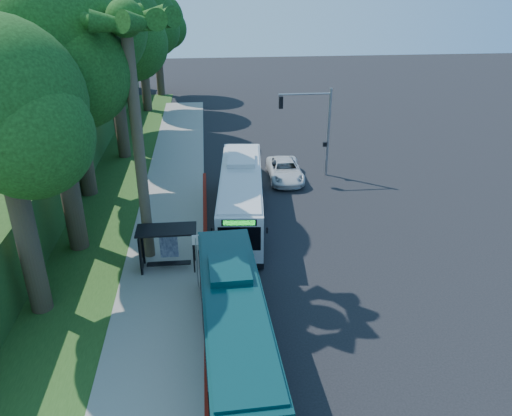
{
  "coord_description": "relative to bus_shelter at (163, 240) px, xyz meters",
  "views": [
    {
      "loc": [
        -4.53,
        -26.86,
        15.09
      ],
      "look_at": [
        -1.78,
        1.0,
        1.63
      ],
      "focal_mm": 35.0,
      "sensor_mm": 36.0,
      "label": 1
    }
  ],
  "objects": [
    {
      "name": "white_bus",
      "position": [
        4.67,
        5.52,
        -0.01
      ],
      "size": [
        3.68,
        12.52,
        3.68
      ],
      "rotation": [
        0.0,
        0.0,
        -0.09
      ],
      "color": "silver",
      "rests_on": "ground"
    },
    {
      "name": "grass_verge",
      "position": [
        -5.74,
        7.86,
        -1.78
      ],
      "size": [
        8.0,
        70.0,
        0.06
      ],
      "primitive_type": "cube",
      "color": "#234719",
      "rests_on": "ground"
    },
    {
      "name": "traffic_signal_pole",
      "position": [
        11.04,
        12.86,
        2.62
      ],
      "size": [
        4.1,
        0.3,
        7.0
      ],
      "color": "gray",
      "rests_on": "ground"
    },
    {
      "name": "ground",
      "position": [
        7.26,
        2.86,
        -1.81
      ],
      "size": [
        140.0,
        140.0,
        0.0
      ],
      "primitive_type": "plane",
      "color": "black",
      "rests_on": "ground"
    },
    {
      "name": "tree_6",
      "position": [
        -5.65,
        -3.16,
        7.9
      ],
      "size": [
        7.56,
        7.2,
        13.74
      ],
      "color": "#382B1E",
      "rests_on": "ground"
    },
    {
      "name": "sidewalk",
      "position": [
        -0.04,
        2.86,
        -1.75
      ],
      "size": [
        4.5,
        70.0,
        0.12
      ],
      "primitive_type": "cube",
      "color": "gray",
      "rests_on": "ground"
    },
    {
      "name": "tree_3",
      "position": [
        -6.62,
        26.84,
        10.17
      ],
      "size": [
        10.08,
        9.6,
        17.28
      ],
      "color": "#382B1E",
      "rests_on": "ground"
    },
    {
      "name": "palm_tree",
      "position": [
        -0.94,
        1.36,
        10.57
      ],
      "size": [
        4.2,
        4.2,
        14.4
      ],
      "color": "#4C3F2D",
      "rests_on": "ground"
    },
    {
      "name": "tree_4",
      "position": [
        -4.14,
        34.84,
        7.92
      ],
      "size": [
        8.4,
        8.0,
        14.14
      ],
      "color": "#382B1E",
      "rests_on": "ground"
    },
    {
      "name": "pickup",
      "position": [
        8.6,
        12.25,
        -1.04
      ],
      "size": [
        2.55,
        5.49,
        1.52
      ],
      "primitive_type": "imported",
      "rotation": [
        0.0,
        0.0,
        -0.0
      ],
      "color": "silver",
      "rests_on": "ground"
    },
    {
      "name": "tree_0",
      "position": [
        -5.14,
        2.84,
        9.4
      ],
      "size": [
        8.4,
        8.0,
        15.7
      ],
      "color": "#382B1E",
      "rests_on": "ground"
    },
    {
      "name": "tree_5",
      "position": [
        -3.16,
        42.84,
        7.16
      ],
      "size": [
        7.35,
        7.0,
        12.86
      ],
      "color": "#382B1E",
      "rests_on": "ground"
    },
    {
      "name": "stop_sign_pole",
      "position": [
        1.86,
        -2.14,
        0.28
      ],
      "size": [
        0.35,
        0.06,
        3.17
      ],
      "color": "gray",
      "rests_on": "ground"
    },
    {
      "name": "red_curb",
      "position": [
        2.26,
        -1.14,
        -1.74
      ],
      "size": [
        0.25,
        30.0,
        0.13
      ],
      "primitive_type": "cube",
      "color": "maroon",
      "rests_on": "ground"
    },
    {
      "name": "tree_2",
      "position": [
        -4.64,
        18.84,
        8.67
      ],
      "size": [
        8.82,
        8.4,
        15.12
      ],
      "color": "#382B1E",
      "rests_on": "ground"
    },
    {
      "name": "tree_1",
      "position": [
        -6.12,
        10.84,
        10.92
      ],
      "size": [
        10.5,
        10.0,
        18.26
      ],
      "color": "#382B1E",
      "rests_on": "ground"
    },
    {
      "name": "bus_shelter",
      "position": [
        0.0,
        0.0,
        0.0
      ],
      "size": [
        3.2,
        1.51,
        2.55
      ],
      "color": "black",
      "rests_on": "ground"
    },
    {
      "name": "teal_bus",
      "position": [
        3.45,
        -7.51,
        -0.08
      ],
      "size": [
        3.0,
        11.96,
        3.54
      ],
      "rotation": [
        0.0,
        0.0,
        0.04
      ],
      "color": "#093032",
      "rests_on": "ground"
    }
  ]
}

